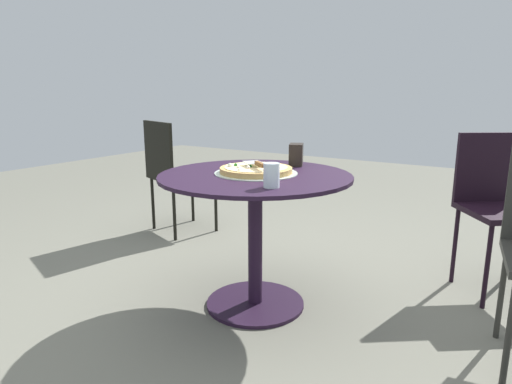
% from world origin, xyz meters
% --- Properties ---
extents(ground_plane, '(10.00, 10.00, 0.00)m').
position_xyz_m(ground_plane, '(0.00, 0.00, 0.00)').
color(ground_plane, '#67665A').
extents(patio_table, '(0.93, 0.93, 0.68)m').
position_xyz_m(patio_table, '(0.00, 0.00, 0.50)').
color(patio_table, black).
rests_on(patio_table, ground).
extents(pizza_on_tray, '(0.40, 0.40, 0.05)m').
position_xyz_m(pizza_on_tray, '(0.01, -0.02, 0.70)').
color(pizza_on_tray, silver).
rests_on(pizza_on_tray, patio_table).
extents(pizza_server, '(0.19, 0.17, 0.02)m').
position_xyz_m(pizza_server, '(-0.01, 0.01, 0.74)').
color(pizza_server, silver).
rests_on(pizza_server, pizza_on_tray).
extents(drinking_cup, '(0.07, 0.07, 0.10)m').
position_xyz_m(drinking_cup, '(-0.22, 0.22, 0.74)').
color(drinking_cup, white).
rests_on(drinking_cup, patio_table).
extents(napkin_dispenser, '(0.11, 0.12, 0.12)m').
position_xyz_m(napkin_dispenser, '(-0.05, -0.33, 0.74)').
color(napkin_dispenser, black).
rests_on(napkin_dispenser, patio_table).
extents(patio_chair_near, '(0.53, 0.53, 0.86)m').
position_xyz_m(patio_chair_near, '(1.18, -0.69, 0.50)').
color(patio_chair_near, black).
rests_on(patio_chair_near, ground).
extents(patio_chair_corner, '(0.53, 0.53, 0.86)m').
position_xyz_m(patio_chair_corner, '(-0.98, -0.87, 0.51)').
color(patio_chair_corner, black).
rests_on(patio_chair_corner, ground).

